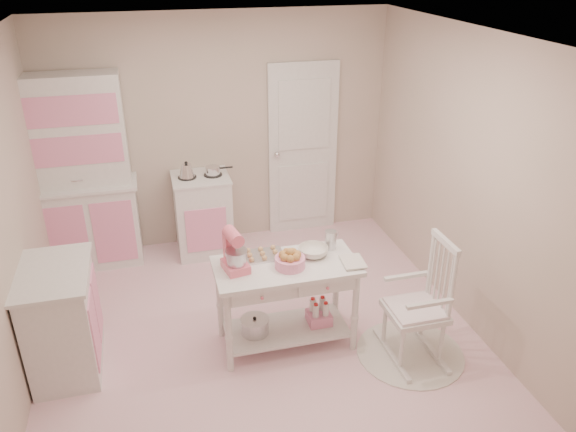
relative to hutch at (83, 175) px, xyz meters
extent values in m
plane|color=pink|center=(1.49, -1.66, -1.04)|extent=(3.80, 3.80, 0.00)
cube|color=white|center=(1.49, -1.66, 1.56)|extent=(3.80, 3.80, 0.04)
cube|color=beige|center=(1.49, 0.24, 0.26)|extent=(3.80, 0.04, 2.60)
cube|color=beige|center=(1.49, -3.56, 0.26)|extent=(3.80, 0.04, 2.60)
cube|color=beige|center=(-0.41, -1.66, 0.26)|extent=(0.04, 3.80, 2.60)
cube|color=beige|center=(3.39, -1.66, 0.26)|extent=(0.04, 3.80, 2.60)
cube|color=silver|center=(2.44, 0.21, -0.02)|extent=(0.82, 0.05, 2.04)
cube|color=silver|center=(0.00, 0.00, 0.00)|extent=(1.06, 0.50, 2.08)
cube|color=silver|center=(1.20, -0.05, -0.58)|extent=(0.62, 0.57, 0.92)
cube|color=silver|center=(-0.14, -1.73, -0.58)|extent=(0.54, 0.84, 0.92)
cylinder|color=white|center=(2.68, -2.33, -1.03)|extent=(0.92, 0.92, 0.01)
cube|color=silver|center=(2.68, -2.33, -0.49)|extent=(0.48, 0.72, 1.10)
cube|color=silver|center=(1.68, -1.90, -0.64)|extent=(1.20, 0.60, 0.80)
cube|color=#F76880|center=(1.26, -1.88, -0.07)|extent=(0.25, 0.31, 0.34)
cube|color=silver|center=(1.53, -1.72, -0.23)|extent=(0.34, 0.24, 0.02)
cylinder|color=pink|center=(1.70, -1.95, -0.19)|extent=(0.25, 0.25, 0.09)
imported|color=silver|center=(1.94, -1.82, -0.20)|extent=(0.26, 0.26, 0.08)
cylinder|color=silver|center=(2.12, -1.74, -0.16)|extent=(0.10, 0.10, 0.17)
imported|color=silver|center=(2.13, -2.02, -0.23)|extent=(0.20, 0.26, 0.02)
camera|label=1|loc=(0.67, -5.78, 2.15)|focal=35.00mm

